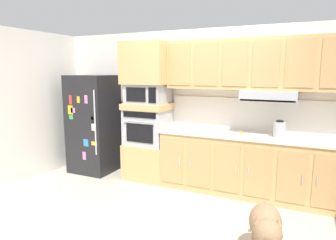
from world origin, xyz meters
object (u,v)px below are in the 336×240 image
Objects in this scene: microwave at (148,94)px; refrigerator at (94,124)px; electric_kettle at (280,129)px; built_in_oven at (148,127)px; dog at (266,226)px; screwdriver at (242,133)px.

refrigerator is at bearing -176.46° from microwave.
refrigerator reaches higher than electric_kettle.
built_in_oven is 2.76m from dog.
microwave is 2.91m from dog.
built_in_oven is 4.37× the size of screwdriver.
microwave is (0.00, -0.00, 0.56)m from built_in_oven.
electric_kettle is 1.74m from dog.
microwave reaches higher than electric_kettle.
microwave is at bearing 179.36° from screwdriver.
refrigerator reaches higher than dog.
dog is at bearing -71.43° from screwdriver.
electric_kettle is (0.51, -0.03, 0.10)m from screwdriver.
screwdriver is (2.68, 0.05, 0.05)m from refrigerator.
screwdriver is at bearing 176.69° from electric_kettle.
built_in_oven is (1.10, 0.07, 0.02)m from refrigerator.
screwdriver is 1.83m from dog.
built_in_oven is 0.72× the size of dog.
built_in_oven is at bearing 3.54° from refrigerator.
electric_kettle reaches higher than screwdriver.
refrigerator is at bearing -178.93° from screwdriver.
built_in_oven is 2.10m from electric_kettle.
microwave is (1.10, 0.07, 0.58)m from refrigerator.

